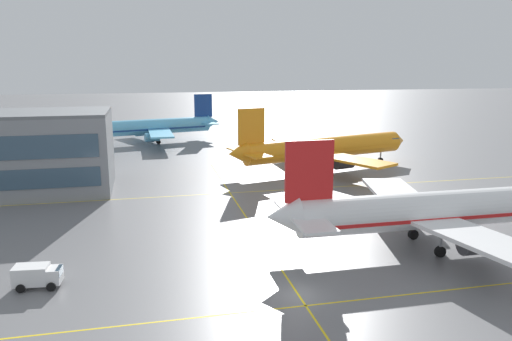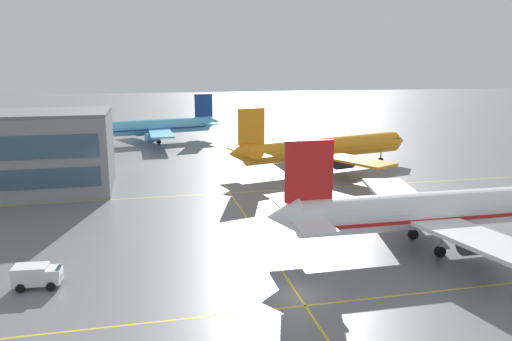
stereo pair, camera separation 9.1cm
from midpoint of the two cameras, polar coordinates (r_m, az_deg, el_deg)
name	(u,v)px [view 2 (the right image)]	position (r m, az deg, el deg)	size (l,w,h in m)	color
ground_plane	(298,295)	(45.41, 4.90, -14.00)	(600.00, 600.00, 0.00)	slate
airliner_front_gate	(441,210)	(58.35, 20.43, -4.24)	(39.92, 34.58, 12.46)	white
airliner_second_row	(323,148)	(94.58, 7.72, 2.54)	(39.15, 33.34, 12.32)	orange
airliner_third_row	(150,127)	(128.45, -12.05, 4.88)	(37.71, 32.08, 11.84)	#5BB7E5
taxiway_markings	(256,232)	(60.49, 0.08, -7.08)	(138.66, 83.20, 0.01)	yellow
service_truck_red_van	(37,275)	(50.28, -23.65, -10.88)	(4.27, 2.48, 2.10)	white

